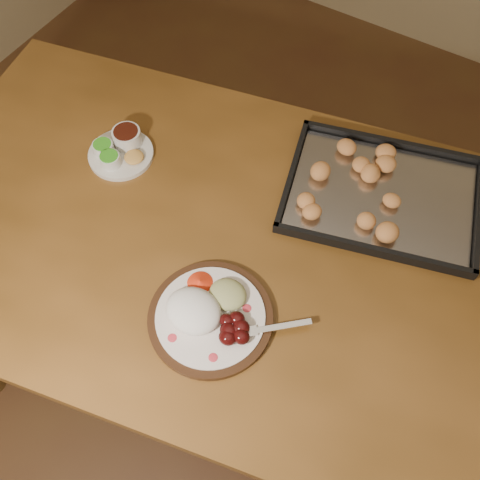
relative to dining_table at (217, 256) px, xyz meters
The scene contains 5 objects.
ground 0.73m from the dining_table, 24.14° to the right, with size 4.00×4.00×0.00m, color brown.
dining_table is the anchor object (origin of this frame).
dinner_plate 0.23m from the dining_table, 61.40° to the right, with size 0.32×0.26×0.06m.
condiment_saucer 0.36m from the dining_table, 166.75° to the left, with size 0.16×0.16×0.05m.
baking_tray 0.42m from the dining_table, 46.45° to the left, with size 0.52×0.44×0.05m.
Camera 1 is at (0.08, -0.38, 1.79)m, focal length 40.00 mm.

